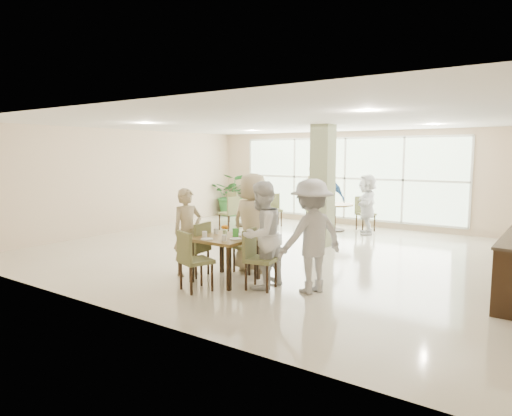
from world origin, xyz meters
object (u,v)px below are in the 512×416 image
Objects in this scene: round_table_left at (245,207)px; adult_a at (324,199)px; potted_plant at (232,195)px; adult_standing at (314,194)px; round_table_right at (334,211)px; teen_left at (188,232)px; main_table at (225,243)px; teen_right at (261,235)px; teen_standing at (311,236)px; teen_far at (253,223)px; adult_b at (367,204)px.

adult_a is at bearing -1.02° from round_table_left.
potted_plant is (-1.71, 1.53, 0.16)m from round_table_left.
adult_standing is (3.35, -0.29, 0.21)m from potted_plant.
round_table_right is 5.79m from teen_left.
main_table is 5.95m from round_table_left.
teen_right is at bearing -48.81° from potted_plant.
potted_plant is 4.60m from adult_a.
teen_standing is (2.26, 0.36, 0.11)m from teen_left.
adult_a is (-0.65, 4.94, 0.29)m from main_table.
teen_right reaches higher than round_table_right.
potted_plant is (-4.96, 6.52, 0.07)m from main_table.
round_table_left is 5.34m from teen_far.
adult_a is at bearing -130.32° from teen_standing.
adult_a is at bearing 132.51° from adult_standing.
adult_standing reaches higher than teen_right.
teen_standing is (0.76, 0.25, 0.02)m from teen_right.
main_table is at bearing -24.68° from adult_b.
potted_plant is 0.80× the size of teen_far.
round_table_right is 0.59× the size of teen_standing.
adult_b reaches higher than round_table_right.
round_table_left is 6.35m from teen_right.
adult_a is at bearing -85.61° from round_table_right.
round_table_right is at bearing -83.52° from teen_far.
teen_far is (0.81, 0.84, 0.13)m from teen_left.
round_table_right is at bearing 15.97° from round_table_left.
adult_standing is (-2.33, 6.20, 0.08)m from teen_right.
potted_plant is at bearing 169.25° from round_table_right.
teen_right is at bearing -85.94° from adult_a.
main_table and round_table_right have the same top height.
round_table_left is at bearing -140.08° from teen_right.
main_table is 0.54× the size of teen_standing.
adult_standing reaches higher than main_table.
teen_left is 6.36m from adult_standing.
round_table_left is at bearing -100.59° from adult_b.
teen_far reaches higher than round_table_right.
teen_left is 0.90× the size of teen_right.
teen_far is 1.02m from teen_right.
teen_left is 1.51m from teen_right.
adult_a is at bearing 16.15° from teen_left.
main_table is 0.81m from teen_far.
main_table is 0.61× the size of teen_left.
round_table_right is 0.56× the size of adult_standing.
teen_standing is (1.45, -0.49, -0.02)m from teen_far.
teen_left is at bearing -57.67° from potted_plant.
teen_standing is at bearing -44.89° from round_table_left.
main_table is at bearing 110.37° from adult_standing.
round_table_right is at bearing -132.94° from teen_standing.
round_table_left is at bearing 43.66° from teen_left.
teen_left is (-0.08, -5.78, 0.21)m from round_table_right.
potted_plant is 3.37m from adult_standing.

